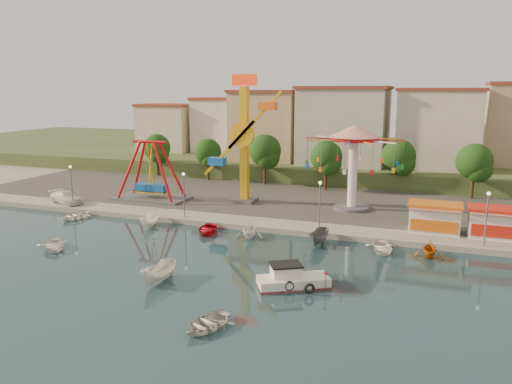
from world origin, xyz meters
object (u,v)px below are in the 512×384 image
at_px(kamikaze_tower, 246,143).
at_px(wave_swinger, 354,148).
at_px(pirate_ship_ride, 151,172).
at_px(van, 67,197).
at_px(cabin_motorboat, 292,280).
at_px(skiff, 159,273).
at_px(rowboat_a, 54,245).

xyz_separation_m(kamikaze_tower, wave_swinger, (13.55, 1.07, -0.27)).
relative_size(pirate_ship_ride, van, 1.85).
bearing_deg(cabin_motorboat, kamikaze_tower, 88.03).
relative_size(wave_swinger, skiff, 2.84).
bearing_deg(skiff, kamikaze_tower, 101.97).
bearing_deg(van, rowboat_a, -125.21).
bearing_deg(van, wave_swinger, -57.02).
height_order(wave_swinger, rowboat_a, wave_swinger).
bearing_deg(cabin_motorboat, van, 125.42).
bearing_deg(wave_swinger, pirate_ship_ride, -172.42).
relative_size(rowboat_a, skiff, 1.01).
xyz_separation_m(pirate_ship_ride, skiff, (15.68, -24.29, -3.60)).
xyz_separation_m(rowboat_a, van, (-10.85, 14.58, 0.96)).
bearing_deg(rowboat_a, wave_swinger, -2.28).
distance_m(rowboat_a, skiff, 14.51).
distance_m(wave_swinger, skiff, 30.72).
bearing_deg(van, pirate_ship_ride, -39.01).
distance_m(kamikaze_tower, wave_swinger, 13.60).
relative_size(kamikaze_tower, rowboat_a, 4.02).
relative_size(kamikaze_tower, wave_swinger, 1.42).
height_order(kamikaze_tower, rowboat_a, kamikaze_tower).
distance_m(cabin_motorboat, van, 38.48).
distance_m(pirate_ship_ride, rowboat_a, 20.95).
bearing_deg(pirate_ship_ride, kamikaze_tower, 10.75).
xyz_separation_m(pirate_ship_ride, van, (-9.17, -5.93, -3.01)).
bearing_deg(cabin_motorboat, wave_swinger, 58.39).
bearing_deg(van, cabin_motorboat, -95.89).
height_order(wave_swinger, cabin_motorboat, wave_swinger).
bearing_deg(wave_swinger, rowboat_a, -135.85).
xyz_separation_m(skiff, van, (-24.86, 18.37, 0.60)).
xyz_separation_m(cabin_motorboat, skiff, (-10.29, -2.71, 0.27)).
height_order(cabin_motorboat, skiff, cabin_motorboat).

